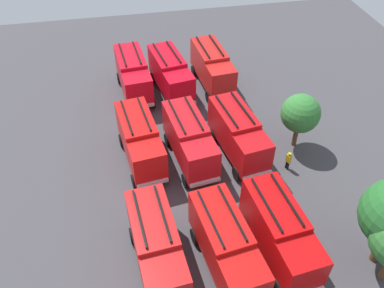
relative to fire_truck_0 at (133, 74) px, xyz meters
The scene contains 15 objects.
ground_plane 10.90m from the fire_truck_0, 20.72° to the left, with size 56.57×56.57×0.00m, color #423F44.
fire_truck_0 is the anchor object (origin of this frame).
fire_truck_1 9.57m from the fire_truck_0, ahead, with size 7.46×3.52×3.88m.
fire_truck_2 19.33m from the fire_truck_0, ahead, with size 7.40×3.30×3.88m.
fire_truck_3 3.57m from the fire_truck_0, 81.37° to the left, with size 7.51×3.72×3.88m.
fire_truck_4 10.81m from the fire_truck_0, 19.11° to the left, with size 7.46×3.52×3.88m.
fire_truck_5 20.48m from the fire_truck_0, 11.02° to the left, with size 7.47×3.56×3.88m.
fire_truck_6 7.75m from the fire_truck_0, 89.70° to the left, with size 7.39×3.29×3.88m.
fire_truck_7 12.70m from the fire_truck_0, 36.02° to the left, with size 7.49×3.63×3.88m.
fire_truck_8 21.12m from the fire_truck_0, 20.69° to the left, with size 7.42×3.39×3.88m.
firefighter_1 16.83m from the fire_truck_0, 40.60° to the left, with size 0.47×0.35×1.64m.
tree_0 16.17m from the fire_truck_0, 51.00° to the left, with size 3.16×3.16×4.89m.
traffic_cone_0 9.30m from the fire_truck_0, 60.16° to the left, with size 0.50×0.50×0.72m, color #F2600C.
traffic_cone_1 13.48m from the fire_truck_0, 23.60° to the left, with size 0.51×0.51×0.73m, color #F2600C.
traffic_cone_2 6.44m from the fire_truck_0, 106.46° to the left, with size 0.52×0.52×0.75m, color #F2600C.
Camera 1 is at (23.05, -4.48, 22.68)m, focal length 37.17 mm.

